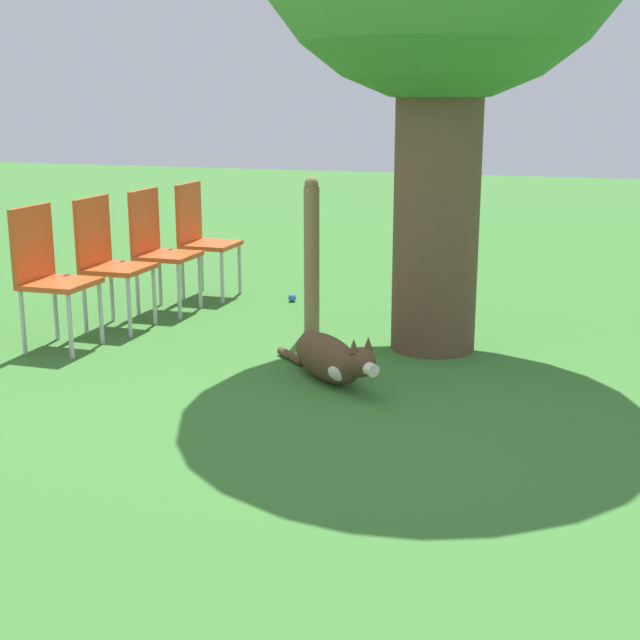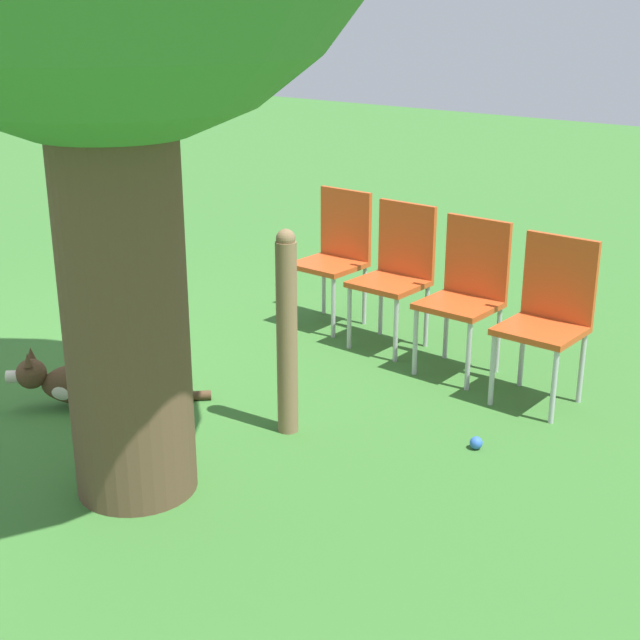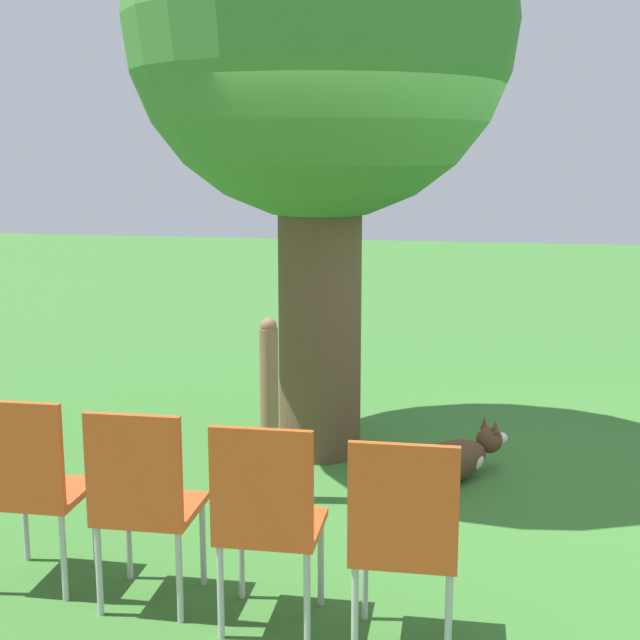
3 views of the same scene
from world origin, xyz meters
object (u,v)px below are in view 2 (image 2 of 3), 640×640
at_px(dog, 92,382).
at_px(fence_post, 287,333).
at_px(tennis_ball, 476,443).
at_px(red_chair_0, 336,249).
at_px(red_chair_2, 467,287).
at_px(red_chair_3, 549,310).
at_px(red_chair_1, 397,267).

height_order(dog, fence_post, fence_post).
bearing_deg(fence_post, tennis_ball, 118.33).
bearing_deg(red_chair_0, fence_post, 30.34).
height_order(red_chair_2, red_chair_3, same).
height_order(red_chair_1, red_chair_2, same).
height_order(red_chair_0, red_chair_3, same).
xyz_separation_m(dog, tennis_ball, (-0.98, 1.97, -0.11)).
relative_size(red_chair_1, tennis_ball, 14.21).
xyz_separation_m(fence_post, red_chair_1, (-1.46, -0.35, -0.02)).
bearing_deg(tennis_ball, red_chair_1, -128.32).
bearing_deg(red_chair_0, red_chair_1, 80.58).
height_order(red_chair_3, tennis_ball, red_chair_3).
bearing_deg(red_chair_0, dog, -4.82).
distance_m(fence_post, red_chair_2, 1.40).
distance_m(red_chair_0, red_chair_3, 1.82).
distance_m(red_chair_0, tennis_ball, 2.19).
bearing_deg(red_chair_0, red_chair_3, 80.58).
bearing_deg(red_chair_2, red_chair_3, 80.58).
relative_size(fence_post, red_chair_3, 1.17).
xyz_separation_m(red_chair_1, tennis_ball, (0.98, 1.24, -0.52)).
distance_m(fence_post, red_chair_1, 1.50).
bearing_deg(red_chair_2, red_chair_1, -99.42).
distance_m(dog, fence_post, 1.26).
relative_size(dog, fence_post, 0.79).
relative_size(red_chair_2, tennis_ball, 14.21).
height_order(red_chair_2, tennis_ball, red_chair_2).
height_order(fence_post, red_chair_1, fence_post).
distance_m(red_chair_0, red_chair_2, 1.21).
bearing_deg(fence_post, red_chair_0, -148.55).
bearing_deg(fence_post, dog, -65.30).
relative_size(red_chair_0, red_chair_1, 1.00).
bearing_deg(red_chair_2, fence_post, -11.42).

